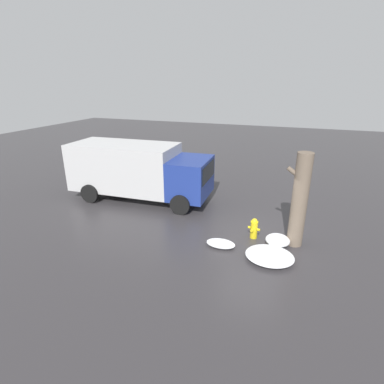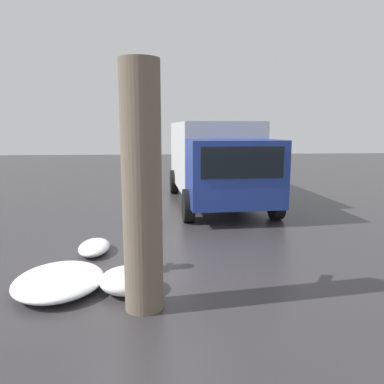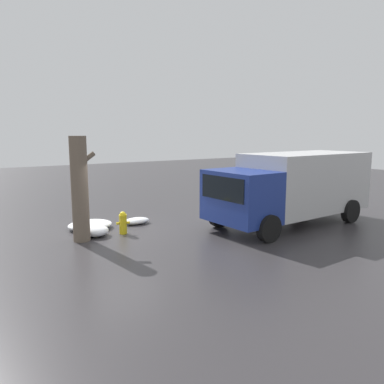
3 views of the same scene
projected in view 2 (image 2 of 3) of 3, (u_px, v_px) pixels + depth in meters
The scene contains 7 objects.
ground_plane at pixel (145, 269), 6.73m from camera, with size 60.00×60.00×0.00m, color #333033.
fire_hydrant at pixel (144, 248), 6.66m from camera, with size 0.47×0.37×0.79m.
tree_trunk at pixel (142, 189), 5.02m from camera, with size 0.82×0.54×3.38m.
delivery_truck at pixel (215, 158), 12.63m from camera, with size 6.97×2.99×2.71m.
snow_pile_by_hydrant at pixel (94, 247), 7.60m from camera, with size 1.04×0.61×0.25m.
snow_pile_curbside at pixel (127, 280), 5.80m from camera, with size 0.86×0.86×0.37m.
snow_pile_by_tree at pixel (59, 281), 5.87m from camera, with size 1.59×1.38×0.30m.
Camera 2 is at (-6.45, -0.31, 2.51)m, focal length 35.00 mm.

